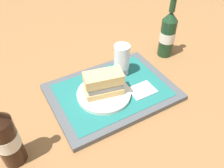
# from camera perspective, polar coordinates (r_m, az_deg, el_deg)

# --- Properties ---
(ground_plane) EXTENTS (3.00, 3.00, 0.00)m
(ground_plane) POSITION_cam_1_polar(r_m,az_deg,el_deg) (0.87, 0.00, -2.47)
(ground_plane) COLOR olive
(tray) EXTENTS (0.44, 0.32, 0.02)m
(tray) POSITION_cam_1_polar(r_m,az_deg,el_deg) (0.86, 0.00, -1.99)
(tray) COLOR #4C5156
(tray) RESTS_ON ground_plane
(placemat) EXTENTS (0.38, 0.27, 0.00)m
(placemat) POSITION_cam_1_polar(r_m,az_deg,el_deg) (0.85, 0.00, -1.48)
(placemat) COLOR #1E6B66
(placemat) RESTS_ON tray
(plate) EXTENTS (0.19, 0.19, 0.01)m
(plate) POSITION_cam_1_polar(r_m,az_deg,el_deg) (0.83, -2.00, -2.43)
(plate) COLOR silver
(plate) RESTS_ON placemat
(sandwich) EXTENTS (0.14, 0.09, 0.08)m
(sandwich) POSITION_cam_1_polar(r_m,az_deg,el_deg) (0.79, -1.84, 0.22)
(sandwich) COLOR tan
(sandwich) RESTS_ON plate
(beer_glass) EXTENTS (0.06, 0.06, 0.12)m
(beer_glass) POSITION_cam_1_polar(r_m,az_deg,el_deg) (0.88, 2.39, 6.16)
(beer_glass) COLOR silver
(beer_glass) RESTS_ON placemat
(napkin_folded) EXTENTS (0.09, 0.07, 0.01)m
(napkin_folded) POSITION_cam_1_polar(r_m,az_deg,el_deg) (0.85, 7.37, -1.53)
(napkin_folded) COLOR white
(napkin_folded) RESTS_ON placemat
(beer_bottle) EXTENTS (0.07, 0.07, 0.27)m
(beer_bottle) POSITION_cam_1_polar(r_m,az_deg,el_deg) (1.04, 13.44, 11.85)
(beer_bottle) COLOR #19381E
(beer_bottle) RESTS_ON ground_plane
(second_bottle) EXTENTS (0.07, 0.07, 0.27)m
(second_bottle) POSITION_cam_1_polar(r_m,az_deg,el_deg) (0.67, -24.61, -11.64)
(second_bottle) COLOR black
(second_bottle) RESTS_ON ground_plane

